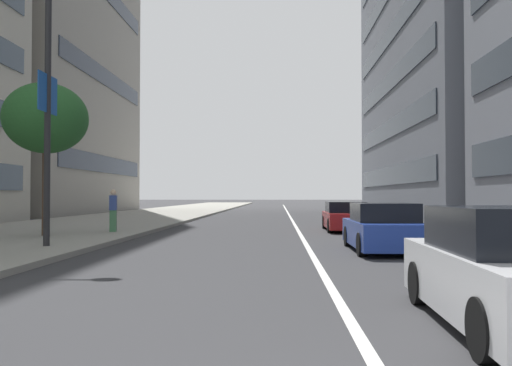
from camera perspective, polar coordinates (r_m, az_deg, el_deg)
sidewalk_right_plaza at (r=33.44m, az=-14.87°, el=-3.87°), size 160.00×9.19×0.15m
lane_centre_stripe at (r=36.96m, az=3.75°, el=-3.78°), size 110.00×0.16×0.01m
car_far_down_avenue at (r=15.83m, az=13.30°, el=-4.73°), size 4.30×1.86×1.37m
car_following_behind at (r=24.63m, az=9.42°, el=-3.56°), size 4.60×1.87×1.30m
street_lamp_with_banners at (r=16.77m, az=-20.31°, el=10.90°), size 1.26×2.00×8.42m
street_tree_far_plaza at (r=20.95m, az=-21.33°, el=6.35°), size 2.98×2.98×5.49m
pedestrian_on_plaza at (r=22.13m, az=-14.86°, el=-2.82°), size 0.44×0.32×1.67m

